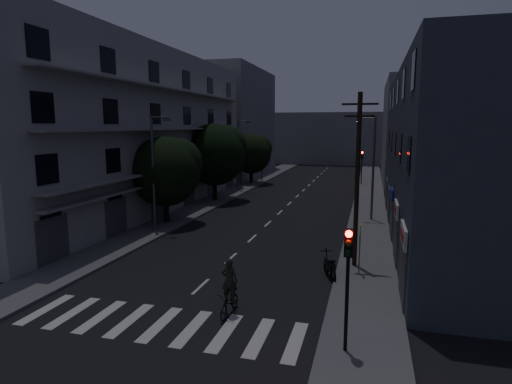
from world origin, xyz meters
The scene contains 23 objects.
ground centered at (0.00, 25.00, 0.00)m, with size 160.00×160.00×0.00m, color black.
sidewalk_left centered at (-7.50, 25.00, 0.07)m, with size 3.00×90.00×0.15m, color #565659.
sidewalk_right centered at (7.50, 25.00, 0.07)m, with size 3.00×90.00×0.15m, color #565659.
crosswalk centered at (0.00, -2.00, 0.00)m, with size 10.90×3.00×0.01m.
lane_markings centered at (0.00, 31.25, 0.01)m, with size 0.15×60.50×0.01m.
building_left centered at (-11.98, 18.00, 6.99)m, with size 7.00×36.00×14.00m.
building_right centered at (11.99, 14.00, 5.50)m, with size 6.19×28.00×11.00m.
building_far_left centered at (-12.00, 48.00, 8.00)m, with size 6.00×20.00×16.00m, color slate.
building_far_right centered at (12.00, 42.00, 6.50)m, with size 6.00×20.00×13.00m, color slate.
building_far_end centered at (0.00, 70.00, 5.00)m, with size 24.00×8.00×10.00m, color slate.
tree_near centered at (-7.50, 13.56, 4.24)m, with size 5.31×5.31×6.54m.
tree_mid centered at (-7.48, 24.12, 4.88)m, with size 6.15×6.15×7.57m.
tree_far centered at (-7.37, 37.18, 4.12)m, with size 5.13×5.13×6.34m.
traffic_signal_near centered at (6.92, -2.42, 3.10)m, with size 0.28×0.37×4.10m.
traffic_signal_far_right centered at (6.39, 39.76, 3.10)m, with size 0.28×0.37×4.10m.
traffic_signal_far_left centered at (-6.60, 39.46, 3.10)m, with size 0.28×0.37×4.10m.
street_lamp_left_near centered at (-7.10, 11.05, 4.60)m, with size 1.51×0.25×8.00m.
street_lamp_right centered at (7.58, 18.50, 4.60)m, with size 1.51×0.25×8.00m.
street_lamp_left_far centered at (-7.11, 30.93, 4.60)m, with size 1.51×0.25×8.00m.
utility_pole centered at (6.85, 6.65, 4.87)m, with size 1.80×0.24×9.00m.
bus_stop_sign centered at (7.13, 5.24, 1.89)m, with size 0.06×0.35×2.52m.
motorcycle centered at (5.73, 4.79, 0.54)m, with size 0.96×2.03×1.36m.
cyclist centered at (2.28, -0.48, 0.78)m, with size 0.71×1.86×2.32m.
Camera 1 is at (7.50, -15.81, 7.47)m, focal length 30.00 mm.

